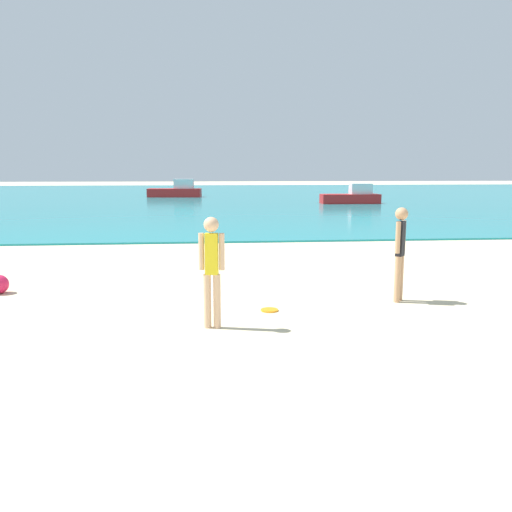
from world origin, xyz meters
TOP-DOWN VIEW (x-y plane):
  - water at (0.00, 44.02)m, footprint 160.00×60.00m
  - person_standing at (-1.04, 5.27)m, footprint 0.36×0.21m
  - frisbee at (-0.12, 6.10)m, footprint 0.28×0.28m
  - person_distant at (2.14, 6.51)m, footprint 0.26×0.31m
  - boat_near at (8.35, 31.58)m, footprint 3.78×1.21m
  - boat_far at (-3.42, 40.91)m, footprint 4.31×1.74m

SIDE VIEW (x-z plane):
  - frisbee at x=-0.12m, z-range 0.00..0.03m
  - water at x=0.00m, z-range 0.00..0.06m
  - boat_near at x=8.35m, z-range -0.14..1.15m
  - boat_far at x=-3.42m, z-range -0.16..1.27m
  - person_standing at x=-1.04m, z-range 0.11..1.69m
  - person_distant at x=2.14m, z-range 0.11..1.71m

